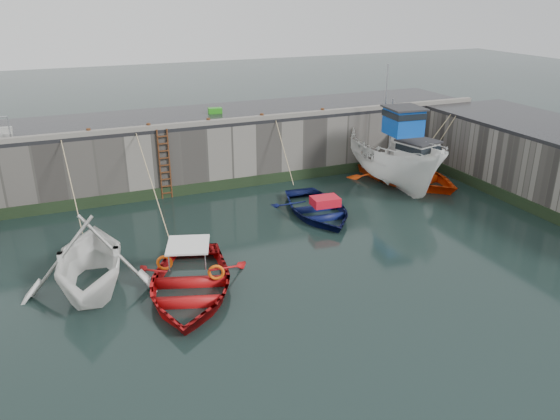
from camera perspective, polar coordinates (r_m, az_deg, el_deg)
name	(u,v)px	position (r m, az deg, el deg)	size (l,w,h in m)	color
ground	(296,292)	(17.38, 1.67, -8.53)	(120.00, 120.00, 0.00)	black
quay_back	(194,148)	(27.84, -8.97, 6.44)	(30.00, 5.00, 3.00)	slate
road_back	(192,117)	(27.47, -9.16, 9.62)	(30.00, 5.00, 0.16)	black
kerb_back	(205,123)	(25.20, -7.87, 9.01)	(30.00, 0.30, 0.20)	slate
algae_back	(209,187)	(25.86, -7.41, 2.41)	(30.00, 0.08, 0.50)	black
algae_right	(525,205)	(25.77, 24.23, 0.53)	(0.08, 15.00, 0.50)	black
ladder	(165,165)	(24.99, -11.96, 4.66)	(0.51, 0.08, 3.20)	#3F1E0F
boat_near_white	(93,288)	(18.58, -18.97, -7.68)	(4.40, 5.10, 2.69)	white
boat_near_white_rope	(82,230)	(23.00, -20.02, -1.99)	(0.04, 5.44, 3.10)	tan
boat_near_blue	(190,292)	(17.59, -9.42, -8.44)	(3.87, 5.42, 1.12)	#AB0E10
boat_near_blue_rope	(156,226)	(22.55, -12.84, -1.65)	(0.04, 6.75, 3.10)	tan
boat_near_navy	(317,214)	(23.23, 3.92, -0.40)	(3.41, 4.78, 0.99)	#0A1142
boat_near_navy_rope	(285,188)	(26.18, 0.55, 2.27)	(0.04, 3.25, 3.10)	tan
boat_far_white	(394,159)	(27.09, 11.82, 5.22)	(3.46, 7.83, 5.95)	silver
boat_far_orange	(407,173)	(27.85, 13.09, 3.79)	(5.71, 6.95, 4.26)	#FF460D
fish_crate	(215,111)	(27.65, -6.81, 10.28)	(0.67, 0.37, 0.27)	#278B19
bollard_a	(89,132)	(24.54, -19.36, 7.73)	(0.18, 0.18, 0.28)	#3F1E0F
bollard_b	(149,126)	(24.79, -13.57, 8.49)	(0.18, 0.18, 0.28)	#3F1E0F
bollard_c	(208,121)	(25.34, -7.49, 9.19)	(0.18, 0.18, 0.28)	#3F1E0F
bollard_d	(262,116)	(26.12, -1.92, 9.74)	(0.18, 0.18, 0.28)	#3F1E0F
bollard_e	(322,111)	(27.39, 4.45, 10.26)	(0.18, 0.18, 0.28)	#3F1E0F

